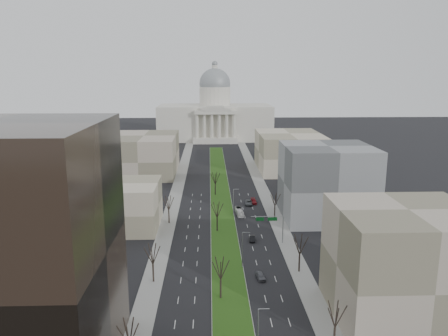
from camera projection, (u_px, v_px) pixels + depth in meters
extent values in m
plane|color=black|center=(220.00, 195.00, 170.93)|extent=(600.00, 600.00, 0.00)
cube|color=#999993|center=(220.00, 196.00, 169.94)|extent=(8.00, 222.00, 0.15)
cube|color=#274913|center=(220.00, 195.00, 169.92)|extent=(7.70, 221.70, 0.06)
cube|color=gray|center=(170.00, 216.00, 145.94)|extent=(5.00, 330.00, 0.15)
cube|color=gray|center=(274.00, 215.00, 147.09)|extent=(5.00, 330.00, 0.15)
cube|color=beige|center=(215.00, 122.00, 314.79)|extent=(80.00, 40.00, 24.00)
cube|color=beige|center=(216.00, 141.00, 294.48)|extent=(30.00, 6.00, 4.00)
cube|color=beige|center=(215.00, 112.00, 290.41)|extent=(28.00, 5.00, 2.50)
cube|color=beige|center=(215.00, 109.00, 289.98)|extent=(20.00, 5.00, 1.80)
cube|color=beige|center=(215.00, 107.00, 289.63)|extent=(12.00, 5.00, 1.60)
cylinder|color=beige|center=(215.00, 97.00, 310.93)|extent=(22.00, 22.00, 14.00)
sphere|color=gray|center=(215.00, 84.00, 309.00)|extent=(22.00, 22.00, 22.00)
cylinder|color=beige|center=(215.00, 68.00, 306.64)|extent=(4.00, 4.00, 4.00)
sphere|color=gray|center=(215.00, 64.00, 306.00)|extent=(4.00, 4.00, 4.00)
cylinder|color=beige|center=(197.00, 126.00, 291.92)|extent=(2.00, 2.00, 16.00)
cylinder|color=beige|center=(204.00, 126.00, 292.09)|extent=(2.00, 2.00, 16.00)
cylinder|color=beige|center=(212.00, 126.00, 292.25)|extent=(2.00, 2.00, 16.00)
cylinder|color=beige|center=(219.00, 126.00, 292.42)|extent=(2.00, 2.00, 16.00)
cylinder|color=beige|center=(227.00, 126.00, 292.58)|extent=(2.00, 2.00, 16.00)
cylinder|color=beige|center=(234.00, 126.00, 292.75)|extent=(2.00, 2.00, 16.00)
cube|color=gray|center=(116.00, 205.00, 134.18)|extent=(26.00, 22.00, 14.00)
cube|color=gray|center=(404.00, 264.00, 83.76)|extent=(26.00, 24.00, 22.00)
cube|color=#595B5E|center=(327.00, 182.00, 142.15)|extent=(28.00, 26.00, 24.00)
cube|color=gray|center=(145.00, 154.00, 206.90)|extent=(30.00, 40.00, 18.00)
cube|color=gray|center=(289.00, 152.00, 214.09)|extent=(30.00, 40.00, 18.00)
cylinder|color=black|center=(153.00, 273.00, 99.62)|extent=(0.40, 0.40, 4.32)
cylinder|color=black|center=(169.00, 217.00, 138.67)|extent=(0.40, 0.40, 4.22)
cylinder|color=black|center=(299.00, 263.00, 104.65)|extent=(0.40, 0.40, 4.42)
cylinder|color=black|center=(275.00, 212.00, 143.73)|extent=(0.40, 0.40, 4.03)
cylinder|color=black|center=(221.00, 289.00, 92.31)|extent=(0.40, 0.40, 4.32)
cylinder|color=black|center=(217.00, 225.00, 131.36)|extent=(0.40, 0.40, 4.32)
cylinder|color=black|center=(215.00, 190.00, 170.40)|extent=(0.40, 0.40, 4.32)
cylinder|color=gray|center=(258.00, 334.00, 72.47)|extent=(0.20, 0.20, 9.00)
cylinder|color=gray|center=(264.00, 309.00, 71.51)|extent=(1.80, 0.12, 0.12)
cylinder|color=gray|center=(242.00, 250.00, 106.64)|extent=(0.20, 0.20, 9.00)
cylinder|color=gray|center=(246.00, 232.00, 105.68)|extent=(1.80, 0.12, 0.12)
cylinder|color=gray|center=(233.00, 203.00, 145.69)|extent=(0.20, 0.20, 9.00)
cylinder|color=gray|center=(236.00, 189.00, 144.73)|extent=(1.80, 0.12, 0.12)
cylinder|color=gray|center=(283.00, 230.00, 121.80)|extent=(0.24, 0.24, 8.00)
cylinder|color=gray|center=(267.00, 216.00, 120.79)|extent=(9.00, 0.18, 0.18)
cube|color=#0C591E|center=(272.00, 219.00, 121.09)|extent=(2.60, 0.08, 1.00)
cube|color=#0C591E|center=(260.00, 219.00, 120.98)|extent=(2.20, 0.08, 1.00)
imported|color=#54555C|center=(261.00, 276.00, 101.34)|extent=(2.38, 4.55, 1.48)
imported|color=black|center=(252.00, 238.00, 124.35)|extent=(1.86, 4.38, 1.40)
imported|color=maroon|center=(254.00, 201.00, 160.15)|extent=(2.16, 5.26, 1.52)
imported|color=#4F5257|center=(249.00, 203.00, 158.41)|extent=(3.24, 5.88, 1.56)
imported|color=white|center=(239.00, 212.00, 146.80)|extent=(2.56, 8.10, 2.22)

